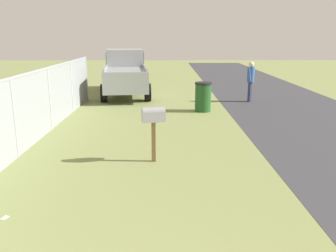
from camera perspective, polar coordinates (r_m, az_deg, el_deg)
The scene contains 6 objects.
mailbox at distance 7.80m, azimuth -2.34°, elevation 1.20°, with size 0.32×0.54×1.23m.
pickup_truck at distance 17.24m, azimuth -6.81°, elevation 8.72°, with size 5.73×2.58×2.09m.
trash_bin at distance 13.27m, azimuth 5.60°, elevation 4.66°, with size 0.61×0.61×1.08m.
pedestrian at distance 15.49m, azimuth 13.02°, elevation 7.35°, with size 0.44×0.37×1.68m.
fence_section at distance 8.77m, azimuth -23.37°, elevation 1.59°, with size 15.26×0.07×1.86m.
litter_wrapper_near_hydrant at distance 6.25m, azimuth -24.57°, elevation -13.13°, with size 0.12×0.08×0.01m, color silver.
Camera 1 is at (-0.90, -0.42, 2.75)m, focal length 38.25 mm.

